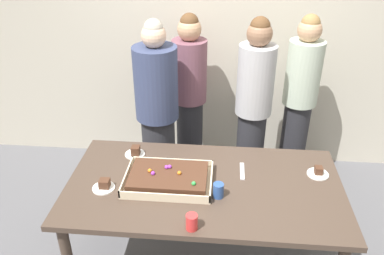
{
  "coord_description": "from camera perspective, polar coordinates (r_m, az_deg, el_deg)",
  "views": [
    {
      "loc": [
        0.11,
        -2.12,
        2.41
      ],
      "look_at": [
        -0.1,
        0.15,
        1.12
      ],
      "focal_mm": 36.54,
      "sensor_mm": 36.0,
      "label": 1
    }
  ],
  "objects": [
    {
      "name": "person_serving_front",
      "position": [
        3.65,
        15.35,
        3.55
      ],
      "size": [
        0.3,
        0.3,
        1.67
      ],
      "rotation": [
        0.0,
        0.0,
        -2.31
      ],
      "color": "#28282D",
      "rests_on": "ground_plane"
    },
    {
      "name": "drink_cup_nearest",
      "position": [
        2.32,
        -0.04,
        -13.63
      ],
      "size": [
        0.07,
        0.07,
        0.1
      ],
      "primitive_type": "cylinder",
      "color": "red",
      "rests_on": "party_table"
    },
    {
      "name": "person_green_shirt_behind",
      "position": [
        3.7,
        -0.36,
        4.6
      ],
      "size": [
        0.32,
        0.32,
        1.63
      ],
      "rotation": [
        0.0,
        0.0,
        -1.59
      ],
      "color": "#28282D",
      "rests_on": "ground_plane"
    },
    {
      "name": "person_far_right_suit",
      "position": [
        3.37,
        -5.07,
        1.97
      ],
      "size": [
        0.36,
        0.36,
        1.68
      ],
      "rotation": [
        0.0,
        0.0,
        -1.32
      ],
      "color": "#28282D",
      "rests_on": "ground_plane"
    },
    {
      "name": "plated_slice_near_left",
      "position": [
        2.69,
        -12.7,
        -8.27
      ],
      "size": [
        0.15,
        0.15,
        0.07
      ],
      "color": "white",
      "rests_on": "party_table"
    },
    {
      "name": "sheet_cake",
      "position": [
        2.67,
        -3.45,
        -7.39
      ],
      "size": [
        0.59,
        0.41,
        0.1
      ],
      "color": "beige",
      "rests_on": "party_table"
    },
    {
      "name": "interior_back_panel",
      "position": [
        3.83,
        3.52,
        15.62
      ],
      "size": [
        8.0,
        0.12,
        3.0
      ],
      "primitive_type": "cube",
      "color": "beige",
      "rests_on": "ground_plane"
    },
    {
      "name": "party_table",
      "position": [
        2.73,
        1.78,
        -9.6
      ],
      "size": [
        1.87,
        0.99,
        0.77
      ],
      "color": "#47382D",
      "rests_on": "ground_plane"
    },
    {
      "name": "person_striped_tie_right",
      "position": [
        3.43,
        8.91,
        2.67
      ],
      "size": [
        0.31,
        0.31,
        1.68
      ],
      "rotation": [
        0.0,
        0.0,
        -2.14
      ],
      "color": "#28282D",
      "rests_on": "ground_plane"
    },
    {
      "name": "cake_server_utensil",
      "position": [
        2.81,
        7.34,
        -6.34
      ],
      "size": [
        0.03,
        0.2,
        0.01
      ],
      "primitive_type": "cube",
      "color": "silver",
      "rests_on": "party_table"
    },
    {
      "name": "plated_slice_near_right",
      "position": [
        2.98,
        -8.27,
        -3.58
      ],
      "size": [
        0.15,
        0.15,
        0.08
      ],
      "color": "white",
      "rests_on": "party_table"
    },
    {
      "name": "plated_slice_far_left",
      "position": [
        2.89,
        17.92,
        -6.27
      ],
      "size": [
        0.15,
        0.15,
        0.06
      ],
      "color": "white",
      "rests_on": "party_table"
    },
    {
      "name": "drink_cup_middle",
      "position": [
        2.55,
        3.87,
        -9.14
      ],
      "size": [
        0.07,
        0.07,
        0.1
      ],
      "primitive_type": "cylinder",
      "color": "#2D5199",
      "rests_on": "party_table"
    }
  ]
}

